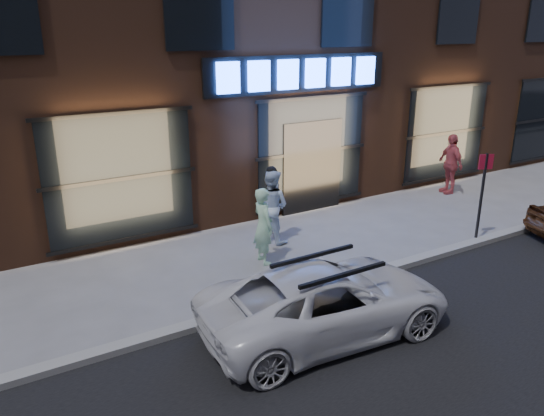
{
  "coord_description": "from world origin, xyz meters",
  "views": [
    {
      "loc": [
        -7.8,
        -7.17,
        4.73
      ],
      "look_at": [
        -2.6,
        1.6,
        1.2
      ],
      "focal_mm": 35.0,
      "sensor_mm": 36.0,
      "label": 1
    }
  ],
  "objects_px": {
    "man_cap": "(271,206)",
    "passerby": "(450,164)",
    "white_suv": "(326,301)",
    "sign_post": "(482,190)",
    "man_bowtie": "(263,226)"
  },
  "relations": [
    {
      "from": "man_cap",
      "to": "passerby",
      "type": "height_order",
      "value": "passerby"
    },
    {
      "from": "man_bowtie",
      "to": "passerby",
      "type": "height_order",
      "value": "passerby"
    },
    {
      "from": "man_cap",
      "to": "white_suv",
      "type": "height_order",
      "value": "man_cap"
    },
    {
      "from": "sign_post",
      "to": "white_suv",
      "type": "bearing_deg",
      "value": -145.1
    },
    {
      "from": "passerby",
      "to": "white_suv",
      "type": "height_order",
      "value": "passerby"
    },
    {
      "from": "passerby",
      "to": "sign_post",
      "type": "relative_size",
      "value": 0.84
    },
    {
      "from": "man_cap",
      "to": "sign_post",
      "type": "height_order",
      "value": "sign_post"
    },
    {
      "from": "man_cap",
      "to": "passerby",
      "type": "xyz_separation_m",
      "value": [
        6.41,
        0.54,
        0.03
      ]
    },
    {
      "from": "man_bowtie",
      "to": "passerby",
      "type": "xyz_separation_m",
      "value": [
        7.15,
        1.45,
        0.07
      ]
    },
    {
      "from": "man_bowtie",
      "to": "white_suv",
      "type": "bearing_deg",
      "value": 172.42
    },
    {
      "from": "man_cap",
      "to": "passerby",
      "type": "distance_m",
      "value": 6.44
    },
    {
      "from": "white_suv",
      "to": "sign_post",
      "type": "xyz_separation_m",
      "value": [
        5.2,
        1.29,
        0.69
      ]
    },
    {
      "from": "passerby",
      "to": "man_cap",
      "type": "bearing_deg",
      "value": -71.39
    },
    {
      "from": "sign_post",
      "to": "man_cap",
      "type": "bearing_deg",
      "value": 169.19
    },
    {
      "from": "man_cap",
      "to": "sign_post",
      "type": "distance_m",
      "value": 4.71
    }
  ]
}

